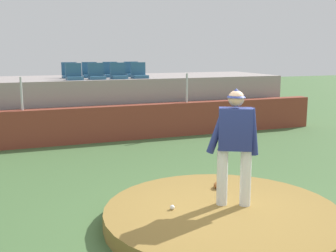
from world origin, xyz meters
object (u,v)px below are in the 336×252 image
at_px(pitcher, 235,139).
at_px(stadium_chair_6, 111,72).
at_px(stadium_chair_2, 118,74).
at_px(stadium_chair_7, 132,72).
at_px(baseball, 172,207).
at_px(stadium_chair_4, 70,73).
at_px(stadium_chair_5, 90,73).
at_px(stadium_chair_0, 74,75).
at_px(fielding_glove, 220,185).
at_px(stadium_chair_1, 97,74).
at_px(stadium_chair_3, 139,73).

relative_size(pitcher, stadium_chair_6, 3.67).
relative_size(stadium_chair_2, stadium_chair_7, 1.00).
distance_m(pitcher, baseball, 1.42).
distance_m(stadium_chair_4, stadium_chair_5, 0.65).
distance_m(stadium_chair_4, stadium_chair_7, 2.08).
xyz_separation_m(baseball, stadium_chair_5, (0.36, 8.21, 1.63)).
bearing_deg(stadium_chair_4, stadium_chair_7, 179.81).
height_order(stadium_chair_4, stadium_chair_7, same).
bearing_deg(stadium_chair_2, stadium_chair_5, -50.85).
distance_m(stadium_chair_0, stadium_chair_7, 2.26).
distance_m(pitcher, fielding_glove, 1.31).
bearing_deg(stadium_chair_2, stadium_chair_6, -88.32).
xyz_separation_m(fielding_glove, stadium_chair_4, (-1.46, 7.57, 1.61)).
bearing_deg(stadium_chair_6, stadium_chair_5, 0.76).
relative_size(stadium_chair_1, stadium_chair_4, 1.00).
xyz_separation_m(stadium_chair_0, stadium_chair_7, (2.08, 0.89, 0.00)).
xyz_separation_m(stadium_chair_4, stadium_chair_5, (0.65, -0.02, 0.00)).
height_order(baseball, stadium_chair_3, stadium_chair_3).
xyz_separation_m(stadium_chair_3, stadium_chair_4, (-2.06, 0.89, 0.00)).
relative_size(fielding_glove, stadium_chair_2, 0.60).
bearing_deg(fielding_glove, stadium_chair_7, 40.52).
distance_m(pitcher, stadium_chair_1, 7.53).
bearing_deg(stadium_chair_3, stadium_chair_5, -31.68).
bearing_deg(stadium_chair_6, stadium_chair_4, -0.50).
height_order(stadium_chair_6, stadium_chair_7, same).
xyz_separation_m(pitcher, stadium_chair_5, (-0.61, 8.37, 0.60)).
xyz_separation_m(fielding_glove, stadium_chair_0, (-1.46, 6.67, 1.61)).
xyz_separation_m(stadium_chair_1, stadium_chair_5, (-0.03, 0.88, 0.00)).
xyz_separation_m(stadium_chair_6, stadium_chair_7, (0.73, 0.00, 0.00)).
bearing_deg(stadium_chair_7, stadium_chair_4, -0.19).
height_order(stadium_chair_0, stadium_chair_7, same).
distance_m(baseball, stadium_chair_1, 7.52).
height_order(fielding_glove, stadium_chair_7, stadium_chair_7).
bearing_deg(stadium_chair_1, fielding_glove, 96.62).
relative_size(stadium_chair_0, stadium_chair_7, 1.00).
bearing_deg(stadium_chair_3, fielding_glove, 84.86).
relative_size(stadium_chair_5, stadium_chair_7, 1.00).
relative_size(stadium_chair_0, stadium_chair_6, 1.00).
height_order(stadium_chair_0, stadium_chair_3, same).
height_order(stadium_chair_0, stadium_chair_2, same).
relative_size(stadium_chair_1, stadium_chair_7, 1.00).
bearing_deg(baseball, stadium_chair_5, 87.46).
height_order(stadium_chair_2, stadium_chair_4, same).
xyz_separation_m(baseball, stadium_chair_7, (1.79, 8.23, 1.63)).
bearing_deg(stadium_chair_5, pitcher, 94.16).
distance_m(stadium_chair_3, stadium_chair_7, 0.88).
bearing_deg(stadium_chair_2, stadium_chair_1, -0.27).
bearing_deg(stadium_chair_6, stadium_chair_7, -179.61).
xyz_separation_m(pitcher, stadium_chair_1, (-0.58, 7.48, 0.60)).
relative_size(stadium_chair_2, stadium_chair_6, 1.00).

